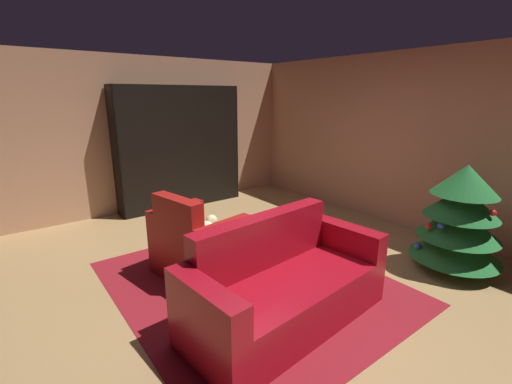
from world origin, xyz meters
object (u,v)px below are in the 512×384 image
armchair_red (198,247)px  couch_red (283,287)px  bookshelf_unit (188,148)px  coffee_table (259,245)px  bottle_on_table (248,229)px  decorated_tree (460,219)px  book_stack_on_table (263,237)px

armchair_red → couch_red: 1.15m
bookshelf_unit → coffee_table: size_ratio=3.63×
bottle_on_table → decorated_tree: decorated_tree is taller
bookshelf_unit → coffee_table: (2.93, -0.67, -0.62)m
bookshelf_unit → book_stack_on_table: size_ratio=11.01×
armchair_red → bottle_on_table: bearing=56.5°
bookshelf_unit → armchair_red: bookshelf_unit is taller
bookshelf_unit → decorated_tree: (4.07, 1.24, -0.41)m
bookshelf_unit → coffee_table: 3.07m
bottle_on_table → armchair_red: bearing=-123.5°
bookshelf_unit → book_stack_on_table: bearing=-12.2°
armchair_red → couch_red: armchair_red is taller
coffee_table → bottle_on_table: (-0.16, -0.02, 0.14)m
armchair_red → bottle_on_table: size_ratio=4.98×
book_stack_on_table → decorated_tree: size_ratio=0.16×
coffee_table → book_stack_on_table: size_ratio=3.03×
couch_red → bottle_on_table: size_ratio=8.75×
bottle_on_table → bookshelf_unit: bearing=166.0°
bookshelf_unit → armchair_red: bearing=-25.0°
couch_red → decorated_tree: bearing=77.4°
armchair_red → bottle_on_table: armchair_red is taller
armchair_red → bookshelf_unit: bearing=155.0°
armchair_red → book_stack_on_table: 0.73m
coffee_table → bottle_on_table: bearing=-172.6°
bookshelf_unit → couch_red: bookshelf_unit is taller
couch_red → decorated_tree: decorated_tree is taller
book_stack_on_table → bookshelf_unit: bearing=167.8°
bookshelf_unit → bottle_on_table: (2.76, -0.69, -0.48)m
bookshelf_unit → book_stack_on_table: 3.07m
bookshelf_unit → coffee_table: bearing=-12.9°
couch_red → book_stack_on_table: couch_red is taller
bookshelf_unit → armchair_red: size_ratio=2.01×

